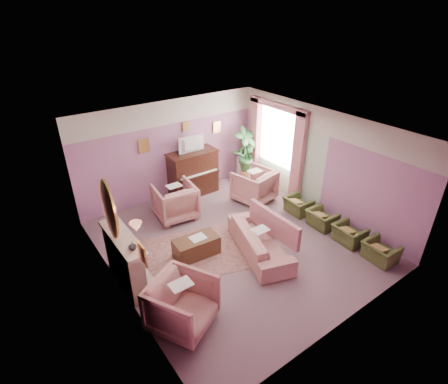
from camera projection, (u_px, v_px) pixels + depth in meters
floor at (235, 243)px, 8.33m from camera, size 5.50×6.00×0.01m
ceiling at (237, 130)px, 6.99m from camera, size 5.50×6.00×0.01m
wall_back at (171, 150)px, 9.80m from camera, size 5.50×0.02×2.80m
wall_front at (351, 265)px, 5.52m from camera, size 5.50×0.02×2.80m
wall_left at (114, 234)px, 6.25m from camera, size 0.02×6.00×2.80m
wall_right at (320, 162)px, 9.07m from camera, size 0.02×6.00×2.80m
picture_rail_band at (168, 112)px, 9.27m from camera, size 5.50×0.01×0.65m
stripe_panel at (283, 158)px, 10.14m from camera, size 0.01×3.00×2.15m
fireplace_surround at (125, 262)px, 6.88m from camera, size 0.30×1.40×1.10m
fireplace_inset at (131, 266)px, 7.01m from camera, size 0.18×0.72×0.68m
fire_ember at (134, 272)px, 7.11m from camera, size 0.06×0.54×0.10m
mantel_shelf at (122, 238)px, 6.63m from camera, size 0.40×1.55×0.07m
hearth at (138, 278)px, 7.24m from camera, size 0.55×1.50×0.02m
mirror_frame at (109, 210)px, 6.23m from camera, size 0.04×0.72×1.20m
mirror_glass at (111, 209)px, 6.24m from camera, size 0.01×0.60×1.06m
sconce_shade at (136, 227)px, 5.43m from camera, size 0.20×0.20×0.16m
piano at (193, 174)px, 10.19m from camera, size 1.40×0.60×1.30m
piano_keyshelf at (199, 176)px, 9.90m from camera, size 1.30×0.12×0.06m
piano_keys at (199, 174)px, 9.88m from camera, size 1.20×0.08×0.02m
piano_top at (192, 153)px, 9.87m from camera, size 1.45×0.65×0.04m
television at (193, 143)px, 9.69m from camera, size 0.80×0.12×0.48m
print_back_left at (144, 146)px, 9.21m from camera, size 0.30×0.03×0.38m
print_back_right at (217, 127)px, 10.38m from camera, size 0.26×0.03×0.34m
print_back_mid at (186, 126)px, 9.74m from camera, size 0.22×0.03×0.26m
print_left_wall at (142, 254)px, 5.26m from camera, size 0.03×0.28×0.36m
window_blind at (278, 135)px, 10.00m from camera, size 0.03×1.40×1.80m
curtain_left at (298, 159)px, 9.50m from camera, size 0.16×0.34×2.60m
curtain_right at (254, 140)px, 10.81m from camera, size 0.16×0.34×2.60m
pelmet at (278, 106)px, 9.55m from camera, size 0.16×2.20×0.16m
mantel_plant at (111, 217)px, 6.94m from camera, size 0.16×0.16×0.28m
mantel_vase at (132, 246)px, 6.22m from camera, size 0.16×0.16×0.16m
area_rug at (202, 251)px, 8.04m from camera, size 2.92×2.46×0.01m
coffee_table at (196, 247)px, 7.84m from camera, size 1.04×0.58×0.45m
table_paper at (198, 238)px, 7.75m from camera, size 0.35×0.28×0.01m
sofa at (260, 236)px, 7.84m from camera, size 0.70×2.11×0.85m
sofa_throw at (274, 224)px, 7.97m from camera, size 0.11×1.60×0.59m
floral_armchair_left at (175, 200)px, 9.11m from camera, size 1.00×1.00×1.04m
floral_armchair_right at (254, 184)px, 9.88m from camera, size 1.00×1.00×1.04m
floral_armchair_front at (182, 302)px, 6.00m from camera, size 1.00×1.00×1.04m
olive_chair_a at (381, 249)px, 7.63m from camera, size 0.49×0.69×0.60m
olive_chair_b at (349, 232)px, 8.22m from camera, size 0.49×0.69×0.60m
olive_chair_c at (322, 216)px, 8.80m from camera, size 0.49×0.69×0.60m
olive_chair_d at (298, 203)px, 9.39m from camera, size 0.49×0.69×0.60m
side_table at (244, 168)px, 11.27m from camera, size 0.52×0.52×0.70m
side_plant_big at (245, 153)px, 11.02m from camera, size 0.30×0.30×0.34m
side_plant_small at (250, 154)px, 11.03m from camera, size 0.16×0.16×0.28m
palm_pot at (245, 176)px, 11.16m from camera, size 0.34×0.34×0.34m
palm_plant at (245, 150)px, 10.73m from camera, size 0.76×0.76×1.44m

